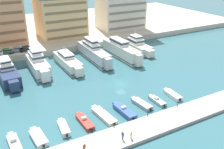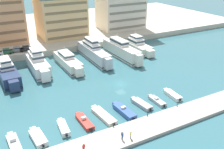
% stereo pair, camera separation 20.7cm
% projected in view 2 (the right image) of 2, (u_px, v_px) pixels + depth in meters
% --- Properties ---
extents(ground_plane, '(400.00, 400.00, 0.00)m').
position_uv_depth(ground_plane, '(121.00, 84.00, 67.68)').
color(ground_plane, '#336670').
extents(quay_promenade, '(180.00, 70.00, 2.18)m').
position_uv_depth(quay_promenade, '(52.00, 28.00, 120.09)').
color(quay_promenade, beige).
rests_on(quay_promenade, ground).
extents(pier_dock, '(120.00, 6.21, 0.68)m').
position_uv_depth(pier_dock, '(168.00, 120.00, 51.78)').
color(pier_dock, '#A8A399').
rests_on(pier_dock, ground).
extents(yacht_navy_far_left, '(5.24, 18.90, 7.68)m').
position_uv_depth(yacht_navy_far_left, '(7.00, 72.00, 69.61)').
color(yacht_navy_far_left, navy).
rests_on(yacht_navy_far_left, ground).
extents(yacht_white_left, '(4.40, 18.04, 8.47)m').
position_uv_depth(yacht_white_left, '(38.00, 64.00, 74.52)').
color(yacht_white_left, white).
rests_on(yacht_white_left, ground).
extents(yacht_ivory_mid_left, '(4.65, 18.36, 6.26)m').
position_uv_depth(yacht_ivory_mid_left, '(68.00, 62.00, 77.83)').
color(yacht_ivory_mid_left, silver).
rests_on(yacht_ivory_mid_left, ground).
extents(yacht_silver_center_left, '(3.93, 22.34, 8.65)m').
position_uv_depth(yacht_silver_center_left, '(93.00, 52.00, 83.70)').
color(yacht_silver_center_left, silver).
rests_on(yacht_silver_center_left, ground).
extents(yacht_ivory_center, '(4.45, 21.81, 7.91)m').
position_uv_depth(yacht_ivory_center, '(121.00, 50.00, 85.55)').
color(yacht_ivory_center, silver).
rests_on(yacht_ivory_center, ground).
extents(yacht_ivory_center_right, '(5.08, 16.40, 7.54)m').
position_uv_depth(yacht_ivory_center_right, '(138.00, 46.00, 91.41)').
color(yacht_ivory_center_right, silver).
rests_on(yacht_ivory_center_right, ground).
extents(motorboat_grey_far_left, '(2.16, 6.68, 1.27)m').
position_uv_depth(motorboat_grey_far_left, '(14.00, 143.00, 45.24)').
color(motorboat_grey_far_left, '#9EA3A8').
rests_on(motorboat_grey_far_left, ground).
extents(motorboat_white_left, '(2.54, 6.37, 0.99)m').
position_uv_depth(motorboat_white_left, '(38.00, 137.00, 46.44)').
color(motorboat_white_left, white).
rests_on(motorboat_white_left, ground).
extents(motorboat_white_mid_left, '(1.99, 5.85, 1.02)m').
position_uv_depth(motorboat_white_mid_left, '(63.00, 128.00, 49.16)').
color(motorboat_white_mid_left, white).
rests_on(motorboat_white_mid_left, ground).
extents(motorboat_red_center_left, '(1.98, 6.88, 1.33)m').
position_uv_depth(motorboat_red_center_left, '(84.00, 121.00, 51.25)').
color(motorboat_red_center_left, red).
rests_on(motorboat_red_center_left, ground).
extents(motorboat_cream_center, '(2.84, 8.46, 0.85)m').
position_uv_depth(motorboat_cream_center, '(103.00, 115.00, 53.22)').
color(motorboat_cream_center, beige).
rests_on(motorboat_cream_center, ground).
extents(motorboat_blue_center_right, '(2.44, 7.72, 1.48)m').
position_uv_depth(motorboat_blue_center_right, '(124.00, 111.00, 54.57)').
color(motorboat_blue_center_right, '#33569E').
rests_on(motorboat_blue_center_right, ground).
extents(motorboat_grey_mid_right, '(2.56, 6.60, 0.89)m').
position_uv_depth(motorboat_grey_mid_right, '(141.00, 104.00, 57.47)').
color(motorboat_grey_mid_right, '#9EA3A8').
rests_on(motorboat_grey_mid_right, ground).
extents(motorboat_grey_right, '(1.71, 5.85, 1.14)m').
position_uv_depth(motorboat_grey_right, '(157.00, 101.00, 58.83)').
color(motorboat_grey_right, '#9EA3A8').
rests_on(motorboat_grey_right, ground).
extents(motorboat_white_far_right, '(2.07, 6.20, 0.95)m').
position_uv_depth(motorboat_white_far_right, '(172.00, 95.00, 61.23)').
color(motorboat_white_far_right, white).
rests_on(motorboat_white_far_right, ground).
extents(car_green_mid_left, '(4.15, 2.02, 1.80)m').
position_uv_depth(car_green_mid_left, '(6.00, 51.00, 82.87)').
color(car_green_mid_left, '#2D6642').
rests_on(car_green_mid_left, quay_promenade).
extents(car_grey_center_left, '(4.19, 2.10, 1.80)m').
position_uv_depth(car_grey_center_left, '(17.00, 49.00, 84.64)').
color(car_grey_center_left, slate).
rests_on(car_grey_center_left, quay_promenade).
extents(car_black_center, '(4.14, 2.00, 1.80)m').
position_uv_depth(car_black_center, '(26.00, 48.00, 85.61)').
color(car_black_center, black).
rests_on(car_black_center, quay_promenade).
extents(apartment_block_left, '(18.02, 17.19, 17.86)m').
position_uv_depth(apartment_block_left, '(61.00, 16.00, 100.90)').
color(apartment_block_left, '#E0BC84').
rests_on(apartment_block_left, quay_promenade).
extents(pedestrian_near_edge, '(0.62, 0.41, 1.72)m').
position_uv_depth(pedestrian_near_edge, '(84.00, 147.00, 42.25)').
color(pedestrian_near_edge, '#282D3D').
rests_on(pedestrian_near_edge, pier_dock).
extents(pedestrian_mid_deck, '(0.27, 0.67, 1.75)m').
position_uv_depth(pedestrian_mid_deck, '(122.00, 135.00, 45.18)').
color(pedestrian_mid_deck, '#282D3D').
rests_on(pedestrian_mid_deck, pier_dock).
extents(pedestrian_far_side, '(0.45, 0.46, 1.55)m').
position_uv_depth(pedestrian_far_side, '(131.00, 134.00, 45.49)').
color(pedestrian_far_side, '#4C515B').
rests_on(pedestrian_far_side, pier_dock).
extents(bollard_west, '(0.20, 0.20, 0.61)m').
position_uv_depth(bollard_west, '(114.00, 126.00, 48.86)').
color(bollard_west, '#2D2D33').
rests_on(bollard_west, pier_dock).
extents(bollard_west_mid, '(0.20, 0.20, 0.61)m').
position_uv_depth(bollard_west_mid, '(148.00, 115.00, 52.37)').
color(bollard_west_mid, '#2D2D33').
rests_on(bollard_west_mid, pier_dock).
extents(bollard_east_mid, '(0.20, 0.20, 0.61)m').
position_uv_depth(bollard_east_mid, '(177.00, 105.00, 55.88)').
color(bollard_east_mid, '#2D2D33').
rests_on(bollard_east_mid, pier_dock).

